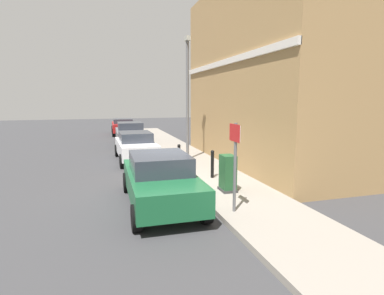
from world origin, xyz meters
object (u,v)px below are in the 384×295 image
object	(u,v)px
car_red	(123,126)
street_sign	(235,154)
car_green	(160,179)
bollard_near_cabinet	(212,163)
car_white	(136,146)
car_grey	(130,133)
lamppost	(187,93)
bollard_far_kerb	(179,156)
utility_cabinet	(228,174)

from	to	relation	value
car_red	street_sign	size ratio (longest dim) A/B	1.86
car_green	street_sign	xyz separation A→B (m)	(1.67, -1.41, 0.89)
bollard_near_cabinet	street_sign	xyz separation A→B (m)	(-0.64, -3.40, 0.96)
car_white	car_red	bearing A→B (deg)	-2.21
car_red	car_green	bearing A→B (deg)	-179.61
car_grey	lamppost	xyz separation A→B (m)	(2.16, -6.48, 2.53)
car_white	street_sign	distance (m)	8.35
car_red	bollard_near_cabinet	xyz separation A→B (m)	(2.14, -16.62, -0.03)
car_green	street_sign	size ratio (longest dim) A/B	1.88
car_green	car_red	bearing A→B (deg)	0.09
bollard_far_kerb	street_sign	xyz separation A→B (m)	(0.18, -5.18, 0.96)
car_white	lamppost	size ratio (longest dim) A/B	0.72
car_red	lamppost	distance (m)	13.36
car_red	street_sign	xyz separation A→B (m)	(1.49, -20.02, 0.92)
street_sign	car_green	bearing A→B (deg)	139.77
car_white	car_grey	size ratio (longest dim) A/B	0.97
utility_cabinet	bollard_near_cabinet	distance (m)	1.69
car_green	bollard_far_kerb	xyz separation A→B (m)	(1.49, 3.77, -0.06)
lamppost	car_red	bearing A→B (deg)	99.74
car_grey	car_red	size ratio (longest dim) A/B	0.99
utility_cabinet	bollard_far_kerb	bearing A→B (deg)	101.76
utility_cabinet	lamppost	world-z (taller)	lamppost
car_green	utility_cabinet	bearing A→B (deg)	-81.68
car_green	lamppost	world-z (taller)	lamppost
bollard_far_kerb	street_sign	world-z (taller)	street_sign
bollard_far_kerb	lamppost	distance (m)	3.35
bollard_far_kerb	lamppost	size ratio (longest dim) A/B	0.18
car_green	car_white	xyz separation A→B (m)	(0.01, 6.72, -0.02)
car_green	car_grey	xyz separation A→B (m)	(0.23, 12.17, 0.01)
car_red	utility_cabinet	distance (m)	18.43
bollard_far_kerb	car_white	bearing A→B (deg)	116.57
car_green	car_white	bearing A→B (deg)	0.49
utility_cabinet	lamppost	xyz separation A→B (m)	(0.18, 5.39, 2.62)
car_white	bollard_far_kerb	world-z (taller)	car_white
bollard_far_kerb	car_grey	bearing A→B (deg)	98.55
car_grey	lamppost	size ratio (longest dim) A/B	0.74
car_red	street_sign	world-z (taller)	street_sign
car_green	car_white	size ratio (longest dim) A/B	1.04
car_white	car_grey	bearing A→B (deg)	-3.67
car_white	utility_cabinet	xyz separation A→B (m)	(2.20, -6.42, -0.06)
car_white	utility_cabinet	world-z (taller)	car_white
car_green	car_red	size ratio (longest dim) A/B	1.01
car_grey	car_red	distance (m)	6.44
car_white	bollard_far_kerb	distance (m)	3.29
street_sign	lamppost	distance (m)	7.33
bollard_near_cabinet	car_white	bearing A→B (deg)	115.88
car_white	bollard_near_cabinet	distance (m)	5.26
car_grey	street_sign	size ratio (longest dim) A/B	1.85
utility_cabinet	bollard_near_cabinet	size ratio (longest dim) A/B	1.11
bollard_near_cabinet	lamppost	size ratio (longest dim) A/B	0.18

